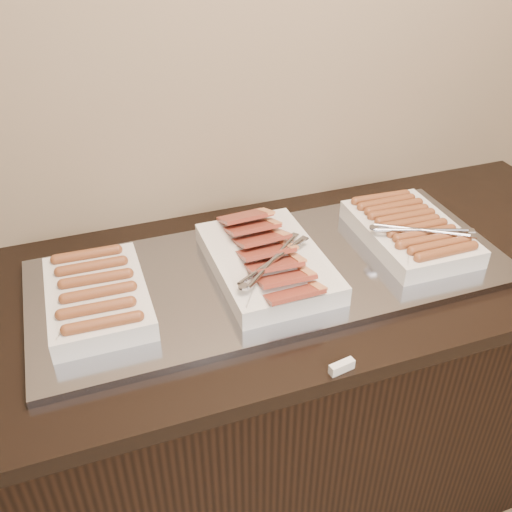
{
  "coord_description": "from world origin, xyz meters",
  "views": [
    {
      "loc": [
        -0.42,
        1.04,
        1.76
      ],
      "look_at": [
        -0.03,
        2.13,
        0.97
      ],
      "focal_mm": 40.0,
      "sensor_mm": 36.0,
      "label": 1
    }
  ],
  "objects_px": {
    "warming_tray": "(273,272)",
    "dish_center": "(267,261)",
    "counter": "(267,397)",
    "dish_right": "(410,231)",
    "dish_left": "(97,295)"
  },
  "relations": [
    {
      "from": "warming_tray",
      "to": "dish_center",
      "type": "relative_size",
      "value": 2.86
    },
    {
      "from": "warming_tray",
      "to": "dish_center",
      "type": "distance_m",
      "value": 0.05
    },
    {
      "from": "counter",
      "to": "dish_center",
      "type": "distance_m",
      "value": 0.5
    },
    {
      "from": "counter",
      "to": "warming_tray",
      "type": "xyz_separation_m",
      "value": [
        0.01,
        0.0,
        0.46
      ]
    },
    {
      "from": "warming_tray",
      "to": "dish_right",
      "type": "height_order",
      "value": "dish_right"
    },
    {
      "from": "dish_center",
      "to": "dish_right",
      "type": "bearing_deg",
      "value": -0.22
    },
    {
      "from": "counter",
      "to": "dish_right",
      "type": "xyz_separation_m",
      "value": [
        0.4,
        -0.0,
        0.5
      ]
    },
    {
      "from": "dish_center",
      "to": "dish_right",
      "type": "relative_size",
      "value": 1.15
    },
    {
      "from": "dish_right",
      "to": "dish_center",
      "type": "bearing_deg",
      "value": -178.95
    },
    {
      "from": "warming_tray",
      "to": "dish_right",
      "type": "distance_m",
      "value": 0.4
    },
    {
      "from": "dish_right",
      "to": "warming_tray",
      "type": "bearing_deg",
      "value": -179.45
    },
    {
      "from": "dish_center",
      "to": "dish_right",
      "type": "height_order",
      "value": "dish_center"
    },
    {
      "from": "warming_tray",
      "to": "dish_left",
      "type": "bearing_deg",
      "value": 180.0
    },
    {
      "from": "dish_center",
      "to": "dish_right",
      "type": "distance_m",
      "value": 0.41
    },
    {
      "from": "counter",
      "to": "dish_left",
      "type": "xyz_separation_m",
      "value": [
        -0.42,
        0.0,
        0.5
      ]
    }
  ]
}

